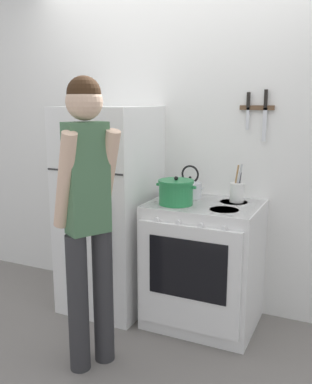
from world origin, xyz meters
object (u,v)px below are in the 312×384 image
at_px(person, 88,209).
at_px(utensil_jar, 237,192).
at_px(refrigerator, 110,209).
at_px(stove_range, 203,264).
at_px(tea_kettle, 190,188).
at_px(dutch_oven_pot, 176,192).

bearing_deg(person, utensil_jar, -5.31).
distance_m(refrigerator, stove_range, 0.82).
bearing_deg(tea_kettle, dutch_oven_pot, -93.14).
xyz_separation_m(stove_range, utensil_jar, (0.19, 0.15, 0.51)).
height_order(refrigerator, dutch_oven_pot, refrigerator).
bearing_deg(dutch_oven_pot, person, -112.52).
bearing_deg(stove_range, tea_kettle, 137.05).
height_order(refrigerator, utensil_jar, refrigerator).
height_order(stove_range, utensil_jar, utensil_jar).
relative_size(tea_kettle, person, 0.14).
relative_size(refrigerator, tea_kettle, 6.45).
relative_size(dutch_oven_pot, utensil_jar, 1.07).
bearing_deg(utensil_jar, person, -124.97).
bearing_deg(tea_kettle, stove_range, -42.95).
distance_m(stove_range, tea_kettle, 0.56).
height_order(stove_range, person, person).
bearing_deg(stove_range, utensil_jar, 38.85).
xyz_separation_m(dutch_oven_pot, tea_kettle, (0.01, 0.24, -0.01)).
bearing_deg(stove_range, refrigerator, -179.83).
relative_size(refrigerator, stove_range, 1.73).
bearing_deg(dutch_oven_pot, utensil_jar, 34.38).
distance_m(refrigerator, dutch_oven_pot, 0.62).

